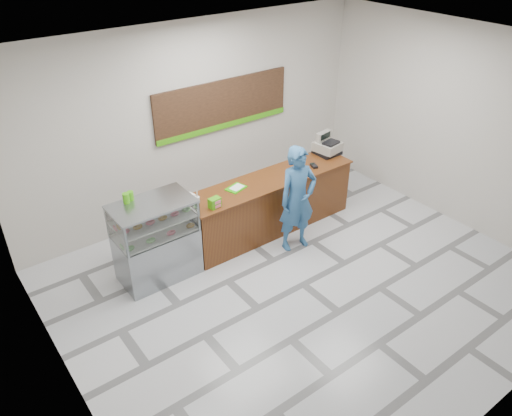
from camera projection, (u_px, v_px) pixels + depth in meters
floor at (303, 284)px, 7.75m from camera, size 7.00×7.00×0.00m
back_wall at (197, 121)px, 8.89m from camera, size 7.00×0.00×7.00m
ceiling at (318, 57)px, 5.93m from camera, size 7.00×7.00×0.00m
sales_counter at (270, 204)px, 8.82m from camera, size 3.26×0.76×1.03m
display_case at (156, 240)px, 7.60m from camera, size 1.22×0.72×1.33m
menu_board at (223, 105)px, 9.05m from camera, size 2.80×0.06×0.90m
cash_register at (327, 146)px, 9.34m from camera, size 0.49×0.50×0.40m
card_terminal at (314, 166)px, 8.92m from camera, size 0.14×0.19×0.04m
serving_tray at (236, 188)px, 8.25m from camera, size 0.38×0.31×0.02m
napkin_box at (190, 198)px, 7.86m from camera, size 0.17×0.17×0.12m
straw_cup at (197, 200)px, 7.82m from camera, size 0.07×0.07×0.11m
promo_box at (215, 203)px, 7.70m from camera, size 0.20×0.14×0.16m
donut_decal at (303, 172)px, 8.77m from camera, size 0.15×0.15×0.00m
green_cup_left at (126, 198)px, 7.23m from camera, size 0.10×0.10×0.16m
green_cup_right at (131, 196)px, 7.30m from camera, size 0.09×0.09×0.14m
customer at (298, 199)px, 8.17m from camera, size 0.73×0.54×1.84m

